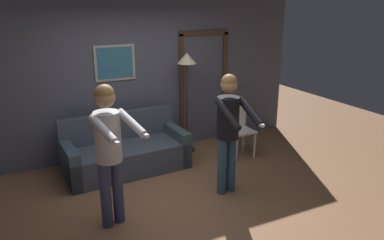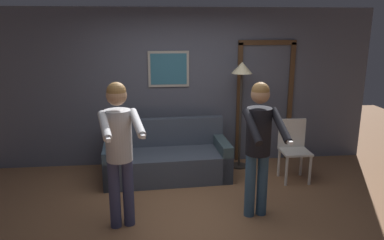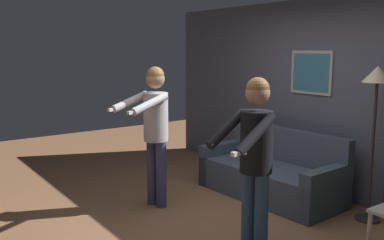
% 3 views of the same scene
% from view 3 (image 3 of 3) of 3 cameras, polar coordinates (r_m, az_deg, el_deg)
% --- Properties ---
extents(ground_plane, '(12.00, 12.00, 0.00)m').
position_cam_3_polar(ground_plane, '(4.86, 2.15, -14.04)').
color(ground_plane, '#8C5F3F').
extents(back_wall_assembly, '(6.40, 0.10, 2.60)m').
position_cam_3_polar(back_wall_assembly, '(5.90, 17.64, 2.86)').
color(back_wall_assembly, '#515565').
rests_on(back_wall_assembly, ground_plane).
extents(couch, '(1.94, 0.94, 0.87)m').
position_cam_3_polar(couch, '(5.81, 10.56, -7.28)').
color(couch, '#444C5A').
rests_on(couch, ground_plane).
extents(torchiere_lamp, '(0.33, 0.33, 1.76)m').
position_cam_3_polar(torchiere_lamp, '(5.09, 23.38, 3.34)').
color(torchiere_lamp, '#332D28').
rests_on(torchiere_lamp, ground_plane).
extents(person_standing_left, '(0.54, 0.75, 1.73)m').
position_cam_3_polar(person_standing_left, '(5.19, -5.00, -0.35)').
color(person_standing_left, '#393E65').
rests_on(person_standing_left, ground_plane).
extents(person_standing_right, '(0.48, 0.64, 1.69)m').
position_cam_3_polar(person_standing_right, '(3.97, 8.40, -4.02)').
color(person_standing_right, '#325373').
rests_on(person_standing_right, ground_plane).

